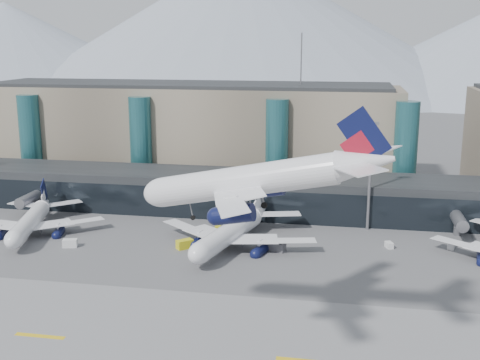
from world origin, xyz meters
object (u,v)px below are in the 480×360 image
veh_h (185,244)px  hero_jet (270,171)px  veh_d (451,245)px  veh_b (218,228)px  veh_a (70,243)px  jet_parked_mid (236,223)px  lightmast_mid (370,170)px  veh_c (277,247)px  veh_g (389,245)px  jet_parked_left (32,214)px

veh_h → hero_jet: bearing=-102.0°
veh_d → veh_b: bearing=103.5°
veh_a → veh_b: bearing=15.3°
jet_parked_mid → veh_h: bearing=130.3°
lightmast_mid → veh_h: (-39.02, -20.79, -13.45)m
lightmast_mid → veh_c: size_ratio=7.30×
lightmast_mid → veh_d: lightmast_mid is taller
veh_a → veh_b: veh_a is taller
veh_a → veh_b: 33.70m
veh_g → veh_h: bearing=-97.9°
veh_a → jet_parked_mid: bearing=-0.8°
lightmast_mid → hero_jet: size_ratio=0.68×
veh_h → veh_c: bearing=-36.6°
jet_parked_left → veh_h: size_ratio=9.92×
hero_jet → veh_h: bearing=129.3°
veh_a → veh_g: bearing=-5.0°
veh_g → lightmast_mid: bearing=-179.6°
jet_parked_mid → veh_d: jet_parked_mid is taller
hero_jet → jet_parked_left: bearing=152.6°
lightmast_mid → veh_a: size_ratio=8.40×
jet_parked_left → veh_b: 43.46m
veh_b → veh_h: (-4.38, -13.38, 0.33)m
jet_parked_left → veh_c: jet_parked_left is taller
veh_a → veh_c: (44.50, 5.54, 0.12)m
hero_jet → veh_c: size_ratio=10.67×
hero_jet → veh_a: 66.04m
veh_c → veh_g: size_ratio=1.59×
lightmast_mid → jet_parked_mid: 34.08m
hero_jet → veh_d: 65.77m
veh_d → veh_c: bearing=119.6°
veh_a → lightmast_mid: bearing=6.0°
hero_jet → veh_g: 58.71m
hero_jet → veh_g: hero_jet is taller
lightmast_mid → veh_b: (-34.64, -7.41, -13.78)m
jet_parked_left → veh_h: bearing=-112.6°
veh_a → veh_h: (24.73, 3.60, 0.11)m
lightmast_mid → veh_c: lightmast_mid is taller
veh_h → veh_g: bearing=-31.3°
veh_h → lightmast_mid: bearing=-14.1°
lightmast_mid → veh_g: size_ratio=11.59×
jet_parked_mid → veh_g: (33.06, 3.11, -4.06)m
hero_jet → veh_c: bearing=104.3°
lightmast_mid → veh_d: (17.47, -10.56, -13.70)m
jet_parked_mid → veh_g: jet_parked_mid is taller
lightmast_mid → veh_h: 46.21m
veh_h → veh_d: bearing=-31.9°
veh_d → veh_h: veh_h is taller
hero_jet → veh_a: bearing=151.7°
jet_parked_left → veh_c: (57.92, -3.21, -3.24)m
lightmast_mid → jet_parked_mid: lightmast_mid is taller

